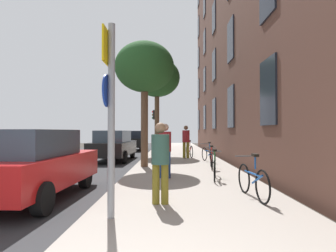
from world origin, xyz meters
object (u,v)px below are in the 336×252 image
bicycle_5 (188,148)px  pedestrian_1 (165,147)px  traffic_light (155,122)px  bicycle_2 (211,159)px  sign_post (110,104)px  car_1 (114,145)px  car_2 (133,140)px  bicycle_1 (215,167)px  car_0 (31,164)px  bicycle_4 (189,150)px  tree_far (157,78)px  bicycle_0 (253,180)px  pedestrian_2 (186,139)px  bicycle_3 (208,154)px  tree_near (145,68)px  pedestrian_0 (160,157)px

bicycle_5 → pedestrian_1: bearing=-98.0°
traffic_light → bicycle_2: bearing=-76.7°
sign_post → car_1: (-2.03, 10.17, -1.21)m
sign_post → car_2: bearing=96.5°
bicycle_1 → car_0: size_ratio=0.40×
traffic_light → bicycle_4: (2.39, -7.60, -1.90)m
car_2 → bicycle_2: bearing=-68.4°
tree_far → traffic_light: bearing=94.5°
car_2 → pedestrian_1: bearing=-78.3°
bicycle_0 → pedestrian_2: pedestrian_2 is taller
traffic_light → car_1: traffic_light is taller
bicycle_2 → car_1: 6.16m
bicycle_1 → pedestrian_2: (-0.51, 6.69, 0.66)m
bicycle_3 → bicycle_2: bearing=-95.0°
bicycle_2 → bicycle_5: bicycle_5 is taller
tree_near → car_0: size_ratio=1.28×
bicycle_2 → bicycle_3: bearing=85.0°
bicycle_3 → car_2: bearing=117.4°
pedestrian_1 → pedestrian_2: pedestrian_2 is taller
traffic_light → bicycle_2: size_ratio=2.03×
pedestrian_0 → car_0: size_ratio=0.40×
pedestrian_0 → traffic_light: bearing=93.6°
pedestrian_1 → car_1: pedestrian_1 is taller
bicycle_5 → car_0: size_ratio=0.41×
sign_post → car_2: 18.21m
bicycle_5 → pedestrian_0: 12.59m
bicycle_3 → bicycle_5: bicycle_3 is taller
pedestrian_2 → sign_post: bearing=-100.2°
tree_far → pedestrian_2: tree_far is taller
bicycle_4 → bicycle_5: (0.08, 2.40, -0.01)m
tree_near → bicycle_5: tree_near is taller
bicycle_5 → car_2: 6.31m
tree_near → tree_far: size_ratio=0.84×
sign_post → pedestrian_1: 4.17m
pedestrian_1 → traffic_light: bearing=94.5°
sign_post → car_0: size_ratio=0.81×
pedestrian_1 → car_0: size_ratio=0.42×
bicycle_3 → pedestrian_2: bearing=117.3°
bicycle_0 → pedestrian_0: pedestrian_0 is taller
bicycle_5 → car_2: size_ratio=0.42×
bicycle_4 → bicycle_1: bearing=-87.7°
pedestrian_0 → car_2: (-2.88, 17.16, -0.22)m
bicycle_1 → bicycle_4: 7.21m
bicycle_0 → car_1: size_ratio=0.38×
bicycle_4 → pedestrian_1: bearing=-100.0°
bicycle_0 → traffic_light: bearing=100.3°
bicycle_0 → bicycle_1: 2.44m
sign_post → bicycle_3: size_ratio=2.02×
bicycle_2 → bicycle_4: size_ratio=0.95×
tree_near → bicycle_1: size_ratio=3.24×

